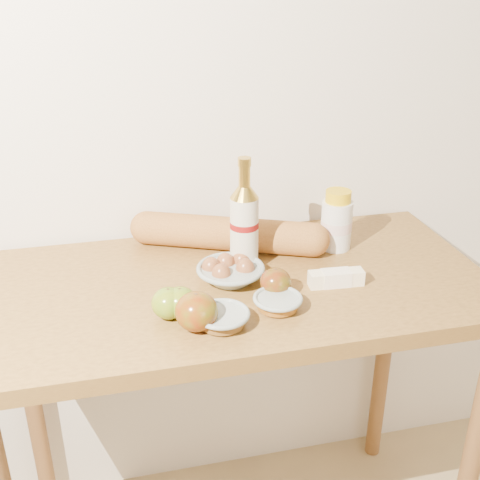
{
  "coord_description": "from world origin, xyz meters",
  "views": [
    {
      "loc": [
        -0.28,
        -0.04,
        1.6
      ],
      "look_at": [
        0.0,
        1.15,
        1.02
      ],
      "focal_mm": 45.0,
      "sensor_mm": 36.0,
      "label": 1
    }
  ],
  "objects_px": {
    "bourbon_bottle": "(244,225)",
    "baguette": "(228,234)",
    "table": "(237,324)",
    "egg_bowl": "(230,271)",
    "cream_bottle": "(337,222)"
  },
  "relations": [
    {
      "from": "cream_bottle",
      "to": "bourbon_bottle",
      "type": "bearing_deg",
      "value": 171.61
    },
    {
      "from": "table",
      "to": "cream_bottle",
      "type": "height_order",
      "value": "cream_bottle"
    },
    {
      "from": "bourbon_bottle",
      "to": "cream_bottle",
      "type": "height_order",
      "value": "bourbon_bottle"
    },
    {
      "from": "bourbon_bottle",
      "to": "baguette",
      "type": "distance_m",
      "value": 0.13
    },
    {
      "from": "egg_bowl",
      "to": "bourbon_bottle",
      "type": "bearing_deg",
      "value": 47.56
    },
    {
      "from": "bourbon_bottle",
      "to": "cream_bottle",
      "type": "distance_m",
      "value": 0.27
    },
    {
      "from": "table",
      "to": "egg_bowl",
      "type": "height_order",
      "value": "egg_bowl"
    },
    {
      "from": "table",
      "to": "egg_bowl",
      "type": "xyz_separation_m",
      "value": [
        -0.02,
        0.01,
        0.15
      ]
    },
    {
      "from": "baguette",
      "to": "table",
      "type": "bearing_deg",
      "value": -71.84
    },
    {
      "from": "cream_bottle",
      "to": "egg_bowl",
      "type": "xyz_separation_m",
      "value": [
        -0.31,
        -0.11,
        -0.05
      ]
    },
    {
      "from": "table",
      "to": "egg_bowl",
      "type": "distance_m",
      "value": 0.15
    },
    {
      "from": "bourbon_bottle",
      "to": "cream_bottle",
      "type": "bearing_deg",
      "value": 9.18
    },
    {
      "from": "cream_bottle",
      "to": "baguette",
      "type": "distance_m",
      "value": 0.28
    },
    {
      "from": "cream_bottle",
      "to": "baguette",
      "type": "height_order",
      "value": "cream_bottle"
    },
    {
      "from": "egg_bowl",
      "to": "baguette",
      "type": "xyz_separation_m",
      "value": [
        0.03,
        0.16,
        0.02
      ]
    }
  ]
}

